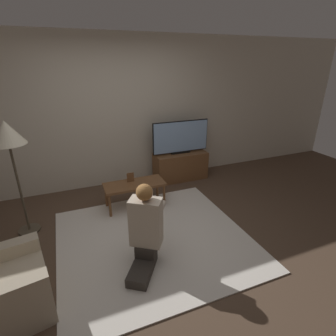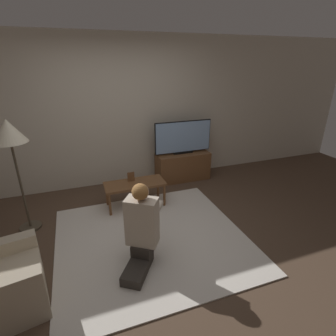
# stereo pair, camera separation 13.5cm
# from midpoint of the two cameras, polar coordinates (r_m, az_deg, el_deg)

# --- Properties ---
(ground_plane) EXTENTS (10.00, 10.00, 0.00)m
(ground_plane) POSITION_cam_midpoint_polar(r_m,az_deg,el_deg) (3.54, -2.39, -15.21)
(ground_plane) COLOR brown
(wall_back) EXTENTS (10.00, 0.06, 2.60)m
(wall_back) POSITION_cam_midpoint_polar(r_m,az_deg,el_deg) (4.77, -9.82, 11.66)
(wall_back) COLOR beige
(wall_back) RESTS_ON ground_plane
(rug) EXTENTS (2.38, 2.24, 0.02)m
(rug) POSITION_cam_midpoint_polar(r_m,az_deg,el_deg) (3.54, -2.39, -15.11)
(rug) COLOR silver
(rug) RESTS_ON ground_plane
(tv_stand) EXTENTS (1.01, 0.41, 0.53)m
(tv_stand) POSITION_cam_midpoint_polar(r_m,az_deg,el_deg) (5.08, 3.94, 0.42)
(tv_stand) COLOR brown
(tv_stand) RESTS_ON ground_plane
(tv) EXTENTS (1.10, 0.08, 0.61)m
(tv) POSITION_cam_midpoint_polar(r_m,az_deg,el_deg) (4.90, 4.11, 6.69)
(tv) COLOR black
(tv) RESTS_ON tv_stand
(coffee_table) EXTENTS (0.93, 0.40, 0.41)m
(coffee_table) POSITION_cam_midpoint_polar(r_m,az_deg,el_deg) (4.10, -6.24, -3.84)
(coffee_table) COLOR brown
(coffee_table) RESTS_ON ground_plane
(floor_lamp) EXTENTS (0.41, 0.41, 1.52)m
(floor_lamp) POSITION_cam_midpoint_polar(r_m,az_deg,el_deg) (3.68, -30.35, 5.77)
(floor_lamp) COLOR #4C4233
(floor_lamp) RESTS_ON ground_plane
(person_kneeling) EXTENTS (0.67, 0.83, 0.99)m
(person_kneeling) POSITION_cam_midpoint_polar(r_m,az_deg,el_deg) (2.92, -4.43, -12.75)
(person_kneeling) COLOR #332D28
(person_kneeling) RESTS_ON rug
(picture_frame) EXTENTS (0.11, 0.01, 0.15)m
(picture_frame) POSITION_cam_midpoint_polar(r_m,az_deg,el_deg) (4.11, -7.14, -1.90)
(picture_frame) COLOR brown
(picture_frame) RESTS_ON coffee_table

